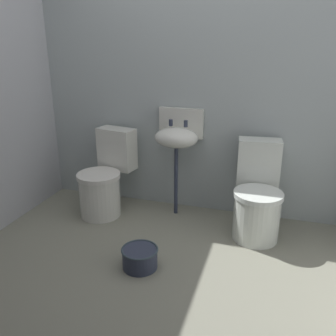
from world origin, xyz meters
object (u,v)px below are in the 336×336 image
(sink, at_px, (177,136))
(bucket, at_px, (140,257))
(toilet_right, at_px, (257,199))
(toilet_left, at_px, (105,180))

(sink, bearing_deg, bucket, -90.47)
(toilet_right, relative_size, sink, 0.79)
(toilet_left, bearing_deg, toilet_right, -168.68)
(sink, bearing_deg, toilet_right, -13.96)
(bucket, bearing_deg, toilet_left, 130.40)
(toilet_left, xyz_separation_m, bucket, (0.65, -0.76, -0.24))
(sink, xyz_separation_m, bucket, (-0.01, -0.95, -0.67))
(toilet_right, bearing_deg, bucket, 38.51)
(toilet_left, distance_m, toilet_right, 1.41)
(toilet_left, distance_m, sink, 0.81)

